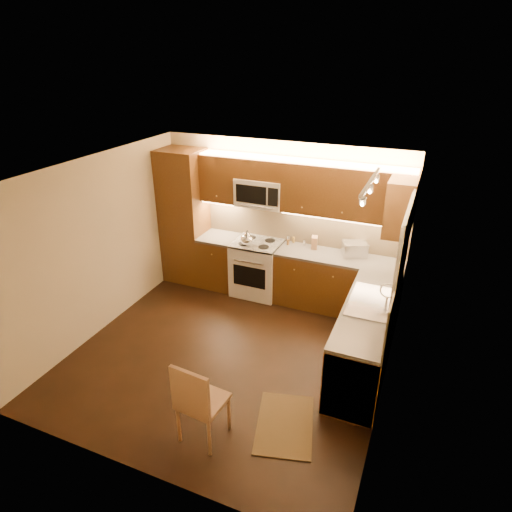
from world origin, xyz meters
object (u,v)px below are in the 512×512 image
at_px(sink, 372,297).
at_px(dining_chair, 203,399).
at_px(knife_block, 314,242).
at_px(soap_bottle, 397,281).
at_px(kettle, 247,238).
at_px(stove, 257,268).
at_px(microwave, 260,192).
at_px(toaster_oven, 354,249).

relative_size(sink, dining_chair, 0.86).
distance_m(knife_block, soap_bottle, 1.56).
bearing_deg(kettle, knife_block, 4.25).
distance_m(stove, knife_block, 1.06).
bearing_deg(knife_block, stove, 178.29).
relative_size(sink, knife_block, 4.36).
height_order(stove, microwave, microwave).
relative_size(sink, kettle, 3.47).
bearing_deg(sink, knife_block, 130.22).
xyz_separation_m(toaster_oven, knife_block, (-0.63, 0.02, -0.01)).
xyz_separation_m(knife_block, dining_chair, (-0.24, -3.21, -0.50)).
bearing_deg(knife_block, sink, -62.49).
distance_m(microwave, dining_chair, 3.46).
bearing_deg(soap_bottle, stove, 165.31).
bearing_deg(dining_chair, soap_bottle, 61.84).
xyz_separation_m(sink, soap_bottle, (0.24, 0.50, 0.02)).
bearing_deg(soap_bottle, sink, -114.70).
relative_size(stove, soap_bottle, 5.06).
bearing_deg(knife_block, microwave, 169.84).
xyz_separation_m(microwave, kettle, (-0.11, -0.29, -0.68)).
relative_size(stove, sink, 1.07).
distance_m(sink, dining_chair, 2.38).
xyz_separation_m(kettle, dining_chair, (0.77, -2.88, -0.55)).
bearing_deg(kettle, toaster_oven, -3.13).
bearing_deg(knife_block, dining_chair, -107.07).
xyz_separation_m(sink, dining_chair, (-1.34, -1.91, -0.48)).
distance_m(toaster_oven, knife_block, 0.63).
bearing_deg(sink, dining_chair, -125.17).
relative_size(sink, toaster_oven, 2.41).
distance_m(kettle, knife_block, 1.06).
xyz_separation_m(microwave, soap_bottle, (2.24, -0.76, -0.73)).
xyz_separation_m(microwave, dining_chair, (0.66, -3.17, -1.22)).
bearing_deg(sink, soap_bottle, 64.45).
relative_size(microwave, knife_block, 3.85).
bearing_deg(sink, toaster_oven, 110.09).
bearing_deg(microwave, stove, -90.00).
height_order(kettle, toaster_oven, kettle).
xyz_separation_m(sink, toaster_oven, (-0.47, 1.28, 0.03)).
relative_size(toaster_oven, soap_bottle, 1.96).
distance_m(kettle, soap_bottle, 2.40).
bearing_deg(knife_block, kettle, -174.65).
distance_m(kettle, toaster_oven, 1.67).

